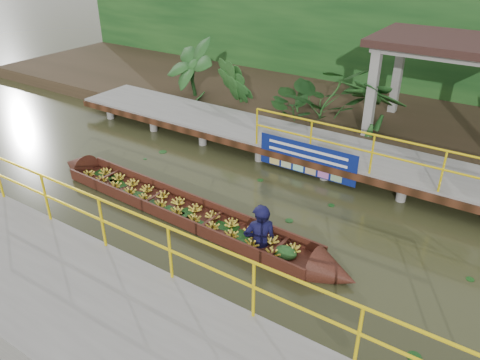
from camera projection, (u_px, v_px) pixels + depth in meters
The scene contains 9 objects.
ground at pixel (235, 214), 10.76m from camera, with size 80.00×80.00×0.00m, color #2F3219.
land_strip at pixel (356, 111), 16.15m from camera, with size 30.00×8.00×0.45m, color #2F2617.
far_dock at pixel (304, 144), 13.03m from camera, with size 16.00×2.06×1.66m.
near_dock at pixel (134, 341), 7.05m from camera, with size 18.00×2.40×1.73m.
pavilion at pixel (457, 53), 12.58m from camera, with size 4.40×3.00×3.00m.
foliage_backdrop at pixel (387, 45), 17.14m from camera, with size 30.00×0.80×4.00m, color #133B16.
vendor_boat at pixel (199, 210), 10.30m from camera, with size 8.54×1.21×2.26m.
blue_banner at pixel (307, 159), 12.03m from camera, with size 2.73×0.04×0.85m.
tropical_plants at pixel (365, 103), 13.54m from camera, with size 14.42×1.42×1.77m.
Camera 1 is at (5.12, -7.52, 5.80)m, focal length 35.00 mm.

